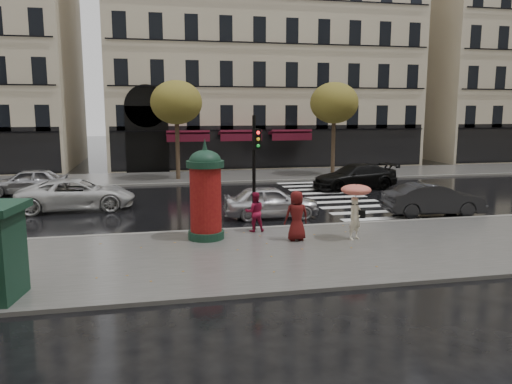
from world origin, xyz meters
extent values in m
plane|color=black|center=(0.00, 0.00, 0.00)|extent=(160.00, 160.00, 0.00)
cube|color=#474744|center=(0.00, -0.50, 0.06)|extent=(90.00, 7.00, 0.12)
cube|color=#474744|center=(0.00, 19.00, 0.06)|extent=(90.00, 6.00, 0.12)
cube|color=slate|center=(0.00, 3.00, 0.07)|extent=(90.00, 0.25, 0.14)
cube|color=slate|center=(0.00, 16.00, 0.07)|extent=(90.00, 0.25, 0.14)
cube|color=silver|center=(6.00, 9.60, 0.01)|extent=(3.60, 11.75, 0.01)
cube|color=#B7A88C|center=(6.00, 30.00, 10.00)|extent=(26.00, 14.00, 20.00)
cylinder|color=#38281C|center=(-2.00, 18.00, 2.60)|extent=(0.28, 0.28, 5.20)
ellipsoid|color=olive|center=(-2.00, 18.00, 5.20)|extent=(3.40, 3.40, 2.89)
cylinder|color=#38281C|center=(9.00, 18.00, 2.60)|extent=(0.28, 0.28, 5.20)
ellipsoid|color=olive|center=(9.00, 18.00, 5.20)|extent=(3.40, 3.40, 2.89)
imported|color=#F5EACA|center=(3.29, 0.51, 0.89)|extent=(0.66, 0.56, 1.54)
cylinder|color=black|center=(3.29, 0.51, 1.40)|extent=(0.02, 0.02, 0.97)
ellipsoid|color=#DE2942|center=(3.29, 0.51, 1.91)|extent=(1.07, 1.07, 0.37)
cone|color=black|center=(3.29, 0.51, 2.13)|extent=(0.04, 0.04, 0.08)
cube|color=black|center=(3.51, 0.45, 1.04)|extent=(0.23, 0.10, 0.29)
imported|color=maroon|center=(0.03, 2.40, 0.88)|extent=(0.76, 0.60, 1.52)
imported|color=#511010|center=(1.21, 0.82, 1.01)|extent=(0.92, 0.64, 1.78)
cylinder|color=#133223|center=(-1.89, 1.74, 0.26)|extent=(1.30, 1.30, 0.28)
cylinder|color=maroon|center=(-1.89, 1.74, 1.56)|extent=(1.11, 1.11, 2.32)
cylinder|color=#133223|center=(-1.89, 1.74, 2.81)|extent=(1.34, 1.34, 0.23)
ellipsoid|color=#133223|center=(-1.89, 1.74, 2.91)|extent=(1.15, 1.15, 0.81)
cone|color=#133223|center=(-1.89, 1.74, 3.51)|extent=(0.19, 0.19, 0.42)
cylinder|color=black|center=(0.07, 2.73, 2.31)|extent=(0.13, 0.13, 4.38)
cube|color=black|center=(0.13, 2.49, 3.62)|extent=(0.32, 0.26, 0.77)
imported|color=silver|center=(1.35, 5.23, 0.71)|extent=(4.27, 1.87, 1.43)
imported|color=black|center=(8.61, 4.20, 0.73)|extent=(4.53, 1.87, 1.46)
imported|color=silver|center=(-7.26, 8.85, 0.74)|extent=(5.46, 2.74, 1.48)
imported|color=black|center=(8.15, 12.03, 0.75)|extent=(5.44, 2.81, 1.51)
imported|color=#9E9EA3|center=(-10.56, 13.99, 0.74)|extent=(4.37, 1.84, 1.48)
camera|label=1|loc=(-3.74, -15.73, 4.68)|focal=35.00mm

